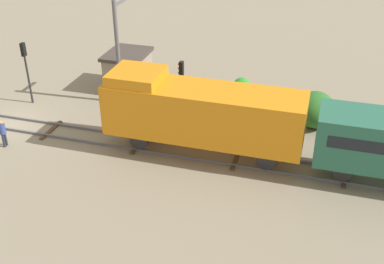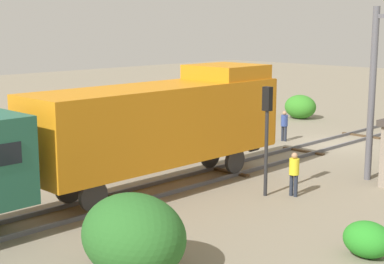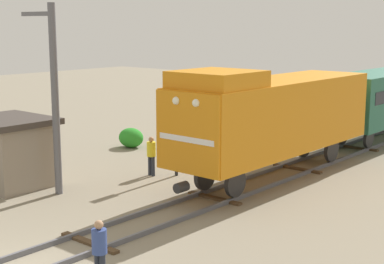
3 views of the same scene
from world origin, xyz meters
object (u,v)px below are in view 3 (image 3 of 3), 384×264
(locomotive, at_px, (272,114))
(worker_by_signal, at_px, (151,153))
(catenary_mast, at_px, (54,94))
(relay_hut, at_px, (10,151))
(worker_near_track, at_px, (99,248))
(traffic_signal_mid, at_px, (176,108))

(locomotive, bearing_deg, worker_by_signal, -145.99)
(catenary_mast, distance_m, relay_hut, 3.48)
(worker_near_track, relative_size, catenary_mast, 0.24)
(catenary_mast, relative_size, relay_hut, 2.05)
(worker_by_signal, relative_size, catenary_mast, 0.24)
(traffic_signal_mid, distance_m, catenary_mast, 5.29)
(locomotive, xyz_separation_m, worker_near_track, (2.40, -11.34, -1.78))
(worker_near_track, distance_m, relay_hut, 10.60)
(worker_near_track, xyz_separation_m, relay_hut, (-9.90, 3.77, 0.40))
(worker_near_track, xyz_separation_m, catenary_mast, (-7.47, 4.27, 2.84))
(worker_by_signal, distance_m, catenary_mast, 5.17)
(locomotive, relative_size, worker_near_track, 6.82)
(traffic_signal_mid, bearing_deg, locomotive, 32.16)
(locomotive, distance_m, relay_hut, 10.74)
(locomotive, height_order, worker_near_track, locomotive)
(worker_near_track, bearing_deg, traffic_signal_mid, 13.85)
(traffic_signal_mid, bearing_deg, relay_hut, -127.07)
(traffic_signal_mid, xyz_separation_m, catenary_mast, (-1.67, -4.94, 0.92))
(worker_by_signal, xyz_separation_m, relay_hut, (-3.30, -4.73, 0.40))
(locomotive, bearing_deg, traffic_signal_mid, -147.84)
(relay_hut, bearing_deg, worker_by_signal, 55.11)
(locomotive, distance_m, worker_by_signal, 5.37)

